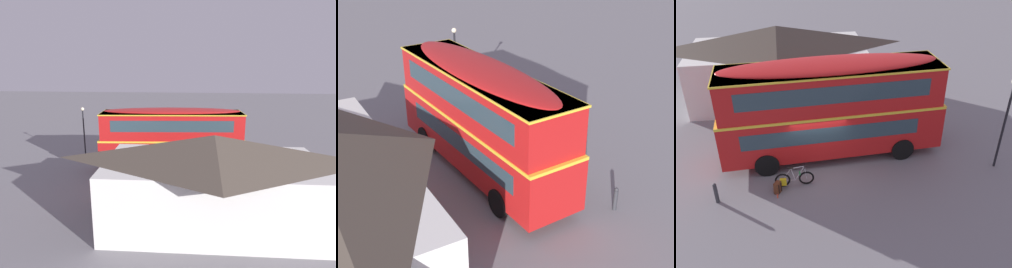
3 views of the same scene
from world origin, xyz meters
The scene contains 7 objects.
ground_plane centered at (0.00, 0.00, 0.00)m, with size 120.00×120.00×0.00m, color slate.
double_decker_bus centered at (0.72, 0.93, 2.64)m, with size 10.53×3.26×4.79m.
touring_bicycle centered at (-1.26, -1.45, 0.37)m, with size 1.71×0.49×1.04m.
backpack_on_ground centered at (-1.93, -1.83, 0.30)m, with size 0.35×0.39×0.58m.
water_bottle_red_squeeze centered at (-1.94, -2.18, 0.11)m, with size 0.07×0.07×0.23m.
street_lamp centered at (8.20, -1.23, 2.77)m, with size 0.28×0.28×4.46m.
kerb_bollard centered at (-4.40, -2.12, 0.50)m, with size 0.16×0.16×0.97m.
Camera 2 is at (-15.34, 8.75, 10.44)m, focal length 50.37 mm.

